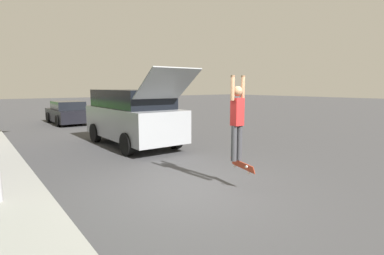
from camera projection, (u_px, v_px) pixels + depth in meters
ground_plane at (190, 188)px, 6.84m from camera, size 120.00×120.00×0.00m
suv_parked at (132, 116)px, 11.68m from camera, size 2.16×5.76×2.87m
car_down_street at (68, 113)px, 18.69m from camera, size 1.96×4.17×1.39m
skateboarder at (237, 117)px, 6.72m from camera, size 0.41×0.22×1.92m
skateboard at (242, 165)px, 6.81m from camera, size 0.24×0.81×0.26m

